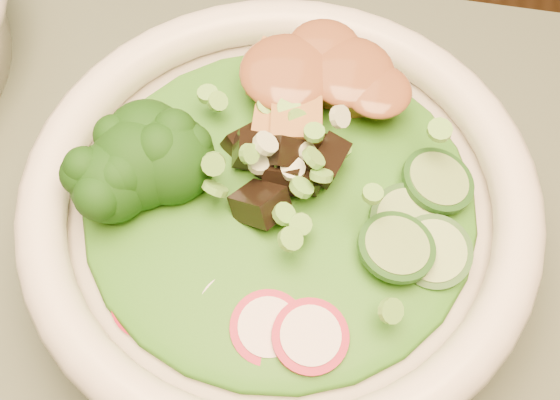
# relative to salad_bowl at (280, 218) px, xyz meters

# --- Properties ---
(salad_bowl) EXTENTS (0.27, 0.27, 0.07)m
(salad_bowl) POSITION_rel_salad_bowl_xyz_m (0.00, 0.00, 0.00)
(salad_bowl) COLOR white
(salad_bowl) RESTS_ON dining_table
(lettuce_bed) EXTENTS (0.21, 0.21, 0.02)m
(lettuce_bed) POSITION_rel_salad_bowl_xyz_m (0.00, 0.00, 0.02)
(lettuce_bed) COLOR #276314
(lettuce_bed) RESTS_ON salad_bowl
(broccoli_florets) EXTENTS (0.10, 0.09, 0.04)m
(broccoli_florets) POSITION_rel_salad_bowl_xyz_m (-0.06, 0.00, 0.04)
(broccoli_florets) COLOR black
(broccoli_florets) RESTS_ON salad_bowl
(radish_slices) EXTENTS (0.12, 0.07, 0.02)m
(radish_slices) POSITION_rel_salad_bowl_xyz_m (-0.00, -0.07, 0.03)
(radish_slices) COLOR maroon
(radish_slices) RESTS_ON salad_bowl
(cucumber_slices) EXTENTS (0.09, 0.09, 0.04)m
(cucumber_slices) POSITION_rel_salad_bowl_xyz_m (0.07, -0.01, 0.03)
(cucumber_slices) COLOR #7FB162
(cucumber_slices) RESTS_ON salad_bowl
(mushroom_heap) EXTENTS (0.09, 0.09, 0.04)m
(mushroom_heap) POSITION_rel_salad_bowl_xyz_m (0.00, 0.01, 0.04)
(mushroom_heap) COLOR black
(mushroom_heap) RESTS_ON salad_bowl
(tofu_cubes) EXTENTS (0.10, 0.08, 0.04)m
(tofu_cubes) POSITION_rel_salad_bowl_xyz_m (0.01, 0.06, 0.03)
(tofu_cubes) COLOR #AA7838
(tofu_cubes) RESTS_ON salad_bowl
(peanut_sauce) EXTENTS (0.07, 0.06, 0.02)m
(peanut_sauce) POSITION_rel_salad_bowl_xyz_m (0.01, 0.06, 0.05)
(peanut_sauce) COLOR brown
(peanut_sauce) RESTS_ON tofu_cubes
(scallion_garnish) EXTENTS (0.19, 0.19, 0.02)m
(scallion_garnish) POSITION_rel_salad_bowl_xyz_m (0.00, 0.00, 0.05)
(scallion_garnish) COLOR #67B33F
(scallion_garnish) RESTS_ON salad_bowl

